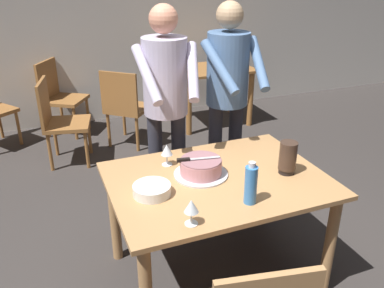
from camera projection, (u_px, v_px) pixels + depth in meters
ground_plane at (215, 272)px, 2.79m from camera, size 14.00×14.00×0.00m
back_wall at (107, 16)px, 5.05m from camera, size 10.00×0.12×2.70m
main_dining_table at (217, 194)px, 2.53m from camera, size 1.33×0.97×0.75m
cake_on_platter at (201, 168)px, 2.49m from camera, size 0.34×0.34×0.11m
cake_knife at (190, 159)px, 2.45m from camera, size 0.27×0.07×0.02m
plate_stack at (152, 190)px, 2.29m from camera, size 0.22×0.22×0.06m
wine_glass_near at (191, 207)px, 2.00m from camera, size 0.08×0.08×0.14m
wine_glass_far at (167, 151)px, 2.60m from camera, size 0.08×0.08×0.14m
water_bottle at (251, 184)px, 2.18m from camera, size 0.07×0.07×0.25m
hurricane_lamp at (288, 157)px, 2.50m from camera, size 0.11×0.11×0.21m
person_cutting_cake at (166, 97)px, 2.90m from camera, size 0.46×0.57×1.72m
person_standing_beside at (228, 89)px, 3.10m from camera, size 0.47×0.55×1.72m
background_table at (212, 80)px, 5.16m from camera, size 1.00×0.70×0.74m
background_chair_0 at (59, 95)px, 4.89m from camera, size 0.61×0.61×0.90m
background_chair_1 at (126, 105)px, 4.53m from camera, size 0.62×0.62×0.90m
background_chair_3 at (59, 119)px, 4.13m from camera, size 0.52×0.52×0.90m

